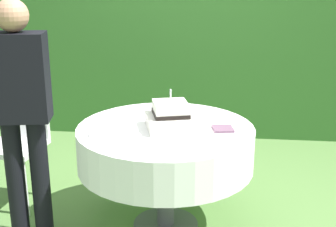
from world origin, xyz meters
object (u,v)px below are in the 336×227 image
object	(u,v)px
wedding_cake	(171,117)
standing_person	(21,108)
serving_plate_far	(219,145)
serving_plate_right	(99,134)
cake_table	(166,147)
napkin_stack	(223,129)
garden_chair	(19,135)
serving_plate_left	(152,107)
serving_plate_near	(178,146)

from	to	relation	value
wedding_cake	standing_person	xyz separation A→B (m)	(-0.92, -0.24, 0.10)
serving_plate_far	serving_plate_right	distance (m)	0.77
cake_table	napkin_stack	xyz separation A→B (m)	(0.38, -0.01, 0.15)
wedding_cake	garden_chair	world-z (taller)	wedding_cake
cake_table	serving_plate_left	bearing A→B (deg)	109.51
cake_table	serving_plate_right	xyz separation A→B (m)	(-0.40, -0.19, 0.15)
cake_table	serving_plate_near	bearing A→B (deg)	-72.23
serving_plate_far	garden_chair	world-z (taller)	garden_chair
serving_plate_right	serving_plate_far	bearing A→B (deg)	-8.98
wedding_cake	serving_plate_near	distance (m)	0.35
napkin_stack	garden_chair	distance (m)	1.59
serving_plate_near	napkin_stack	distance (m)	0.44
serving_plate_left	garden_chair	size ratio (longest dim) A/B	0.16
cake_table	wedding_cake	xyz separation A→B (m)	(0.04, -0.02, 0.22)
napkin_stack	serving_plate_left	bearing A→B (deg)	140.02
wedding_cake	standing_person	distance (m)	0.96
serving_plate_right	napkin_stack	bearing A→B (deg)	12.78
serving_plate_near	serving_plate_far	xyz separation A→B (m)	(0.25, 0.04, 0.00)
garden_chair	standing_person	xyz separation A→B (m)	(0.28, -0.55, 0.39)
wedding_cake	serving_plate_left	distance (m)	0.50
wedding_cake	serving_plate_far	xyz separation A→B (m)	(0.32, -0.29, -0.07)
cake_table	serving_plate_far	xyz separation A→B (m)	(0.36, -0.31, 0.15)
serving_plate_near	serving_plate_far	bearing A→B (deg)	9.73
garden_chair	standing_person	size ratio (longest dim) A/B	0.56
serving_plate_far	standing_person	world-z (taller)	standing_person
wedding_cake	serving_plate_right	size ratio (longest dim) A/B	2.62
wedding_cake	napkin_stack	bearing A→B (deg)	0.86
serving_plate_near	standing_person	world-z (taller)	standing_person
serving_plate_right	garden_chair	world-z (taller)	garden_chair
serving_plate_right	serving_plate_near	bearing A→B (deg)	-17.50
napkin_stack	standing_person	world-z (taller)	standing_person
cake_table	napkin_stack	world-z (taller)	napkin_stack
serving_plate_far	garden_chair	size ratio (longest dim) A/B	0.16
cake_table	serving_plate_left	world-z (taller)	serving_plate_left
wedding_cake	serving_plate_left	world-z (taller)	wedding_cake
serving_plate_right	cake_table	bearing A→B (deg)	25.07
cake_table	serving_plate_near	size ratio (longest dim) A/B	11.42
wedding_cake	napkin_stack	xyz separation A→B (m)	(0.34, 0.01, -0.07)
standing_person	cake_table	bearing A→B (deg)	16.14
serving_plate_near	serving_plate_far	world-z (taller)	same
garden_chair	standing_person	world-z (taller)	standing_person
serving_plate_far	standing_person	distance (m)	1.26
serving_plate_far	garden_chair	xyz separation A→B (m)	(-1.53, 0.60, -0.21)
serving_plate_far	standing_person	bearing A→B (deg)	177.45
cake_table	standing_person	bearing A→B (deg)	-163.86
cake_table	standing_person	world-z (taller)	standing_person
serving_plate_near	serving_plate_far	distance (m)	0.25
serving_plate_near	serving_plate_right	size ratio (longest dim) A/B	0.73
wedding_cake	napkin_stack	size ratio (longest dim) A/B	2.86
wedding_cake	serving_plate_right	distance (m)	0.48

